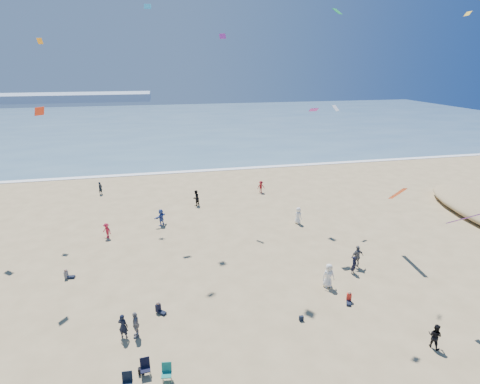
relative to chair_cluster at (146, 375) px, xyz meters
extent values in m
cube|color=#476B84|center=(3.77, 90.30, -0.47)|extent=(220.00, 100.00, 0.06)
cube|color=white|center=(3.77, 40.30, -0.46)|extent=(220.00, 1.20, 0.08)
cube|color=#7A8EA8|center=(-56.23, 165.30, 1.10)|extent=(110.00, 20.00, 3.20)
imported|color=black|center=(-1.43, 3.84, 0.34)|extent=(0.71, 0.59, 1.67)
imported|color=white|center=(13.23, 6.32, 0.46)|extent=(0.95, 0.63, 1.91)
imported|color=#B41931|center=(-4.04, 18.68, 0.25)|extent=(1.10, 1.04, 1.50)
imported|color=gray|center=(-0.67, 3.77, 0.39)|extent=(0.46, 1.05, 1.77)
imported|color=#39539F|center=(1.15, 20.59, 0.39)|extent=(1.46, 1.59, 1.77)
imported|color=black|center=(5.27, 25.53, 0.44)|extent=(1.15, 1.16, 1.89)
imported|color=black|center=(16.65, -0.93, 0.30)|extent=(0.91, 0.97, 1.59)
imported|color=black|center=(-6.30, 32.09, 0.33)|extent=(0.67, 0.72, 1.65)
imported|color=white|center=(15.21, 17.96, 0.40)|extent=(0.86, 1.03, 1.79)
imported|color=black|center=(16.04, 7.63, 0.25)|extent=(0.65, 0.62, 1.49)
imported|color=maroon|center=(14.04, 28.42, 0.28)|extent=(1.09, 0.73, 1.56)
imported|color=slate|center=(16.80, 8.51, 0.47)|extent=(1.18, 0.60, 1.94)
cube|color=black|center=(-0.33, 0.67, -0.31)|extent=(0.30, 0.22, 0.38)
cube|color=black|center=(9.84, 3.02, -0.33)|extent=(0.28, 0.18, 0.34)
cube|color=purple|center=(14.85, 14.80, 11.70)|extent=(0.82, 0.48, 0.31)
cube|color=red|center=(-6.59, 13.01, 12.33)|extent=(0.61, 0.71, 0.59)
cube|color=#2191E6|center=(1.32, 24.23, 20.64)|extent=(0.70, 0.24, 0.42)
cube|color=white|center=(18.92, 18.88, 11.29)|extent=(0.77, 0.74, 0.54)
cube|color=green|center=(13.30, 8.43, 18.70)|extent=(0.68, 0.69, 0.38)
cube|color=orange|center=(-8.92, 25.28, 17.51)|extent=(0.55, 0.35, 0.54)
cube|color=yellow|center=(30.06, 16.33, 19.83)|extent=(0.43, 0.89, 0.39)
cube|color=#701D9B|center=(8.55, 24.40, 18.12)|extent=(0.64, 0.75, 0.49)
cube|color=purple|center=(19.33, 0.83, 7.01)|extent=(0.35, 3.14, 2.21)
cube|color=#FF491A|center=(21.13, 10.47, 4.96)|extent=(0.35, 2.64, 1.87)
camera|label=1|loc=(1.53, -16.15, 15.57)|focal=28.00mm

